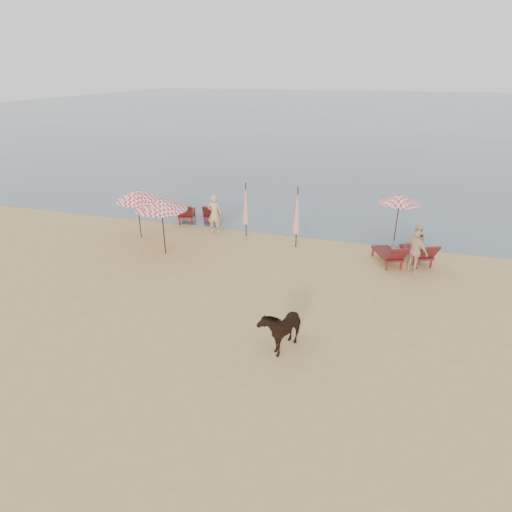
% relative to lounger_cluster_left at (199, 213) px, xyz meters
% --- Properties ---
extents(ground, '(120.00, 120.00, 0.00)m').
position_rel_lounger_cluster_left_xyz_m(ground, '(4.64, -10.62, -0.49)').
color(ground, tan).
rests_on(ground, ground).
extents(sea, '(160.00, 140.00, 0.06)m').
position_rel_lounger_cluster_left_xyz_m(sea, '(4.64, 69.38, -0.49)').
color(sea, '#51606B').
rests_on(sea, ground).
extents(lounger_cluster_left, '(2.46, 2.41, 0.70)m').
position_rel_lounger_cluster_left_xyz_m(lounger_cluster_left, '(0.00, 0.00, 0.00)').
color(lounger_cluster_left, maroon).
rests_on(lounger_cluster_left, ground).
extents(lounger_cluster_right, '(2.50, 2.47, 0.69)m').
position_rel_lounger_cluster_left_xyz_m(lounger_cluster_right, '(9.67, -2.34, -0.01)').
color(lounger_cluster_right, maroon).
rests_on(lounger_cluster_right, ground).
extents(umbrella_open_left_a, '(2.06, 2.06, 2.34)m').
position_rel_lounger_cluster_left_xyz_m(umbrella_open_left_a, '(0.24, -4.01, 1.62)').
color(umbrella_open_left_a, black).
rests_on(umbrella_open_left_a, ground).
extents(umbrella_open_left_b, '(1.79, 1.82, 2.28)m').
position_rel_lounger_cluster_left_xyz_m(umbrella_open_left_b, '(-1.67, -2.69, 1.48)').
color(umbrella_open_left_b, black).
rests_on(umbrella_open_left_b, ground).
extents(umbrella_open_right, '(1.74, 1.74, 2.13)m').
position_rel_lounger_cluster_left_xyz_m(umbrella_open_right, '(9.32, 0.17, 1.43)').
color(umbrella_open_right, black).
rests_on(umbrella_open_right, ground).
extents(umbrella_closed_left, '(0.32, 0.32, 2.62)m').
position_rel_lounger_cluster_left_xyz_m(umbrella_closed_left, '(5.28, -1.80, 1.13)').
color(umbrella_closed_left, black).
rests_on(umbrella_closed_left, ground).
extents(umbrella_closed_right, '(0.30, 0.30, 2.48)m').
position_rel_lounger_cluster_left_xyz_m(umbrella_closed_right, '(2.84, -1.19, 1.04)').
color(umbrella_closed_right, black).
rests_on(umbrella_closed_right, ground).
extents(cow, '(1.10, 1.61, 1.25)m').
position_rel_lounger_cluster_left_xyz_m(cow, '(6.35, -8.92, 0.14)').
color(cow, black).
rests_on(cow, ground).
extents(beachgoer_left, '(0.70, 0.48, 1.86)m').
position_rel_lounger_cluster_left_xyz_m(beachgoer_left, '(1.36, -1.25, 0.44)').
color(beachgoer_left, tan).
rests_on(beachgoer_left, ground).
extents(beachgoer_right_a, '(0.90, 0.77, 1.58)m').
position_rel_lounger_cluster_left_xyz_m(beachgoer_right_a, '(10.03, -2.10, 0.30)').
color(beachgoer_right_a, tan).
rests_on(beachgoer_right_a, ground).
extents(beachgoer_right_b, '(1.03, 0.91, 1.66)m').
position_rel_lounger_cluster_left_xyz_m(beachgoer_right_b, '(9.99, -2.96, 0.35)').
color(beachgoer_right_b, '#DBAF89').
rests_on(beachgoer_right_b, ground).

